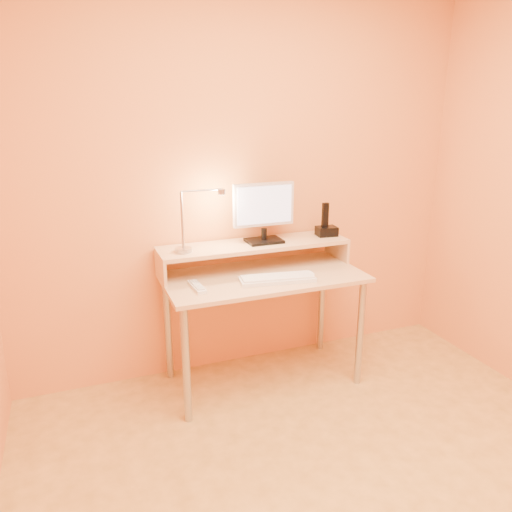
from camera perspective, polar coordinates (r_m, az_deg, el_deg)
name	(u,v)px	position (r m, az deg, el deg)	size (l,w,h in m)	color
wall_back	(245,180)	(3.13, -1.32, 8.84)	(3.00, 0.04, 2.50)	#DB8843
desk_leg_fl	(186,366)	(2.75, -8.12, -12.52)	(0.04, 0.04, 0.69)	#A5A5AD
desk_leg_fr	(360,333)	(3.14, 12.01, -8.78)	(0.04, 0.04, 0.69)	#A5A5AD
desk_leg_bl	(168,328)	(3.19, -10.20, -8.27)	(0.04, 0.04, 0.69)	#A5A5AD
desk_leg_br	(322,304)	(3.53, 7.64, -5.55)	(0.04, 0.04, 0.69)	#A5A5AD
desk_lower	(263,277)	(2.97, 0.85, -2.42)	(1.20, 0.60, 0.03)	tan
shelf_riser_left	(160,268)	(2.93, -11.05, -1.38)	(0.02, 0.30, 0.14)	tan
shelf_riser_right	(337,248)	(3.33, 9.38, 0.95)	(0.02, 0.30, 0.14)	tan
desk_shelf	(254,245)	(3.05, -0.19, 1.29)	(1.20, 0.30, 0.03)	tan
monitor_foot	(264,241)	(3.07, 0.94, 1.79)	(0.22, 0.16, 0.02)	black
monitor_neck	(264,234)	(3.06, 0.95, 2.59)	(0.04, 0.04, 0.07)	black
monitor_panel	(264,204)	(3.03, 0.89, 6.02)	(0.39, 0.04, 0.27)	silver
monitor_back	(262,204)	(3.05, 0.73, 6.10)	(0.35, 0.01, 0.23)	black
monitor_screen	(265,205)	(3.01, 1.02, 5.96)	(0.35, 0.00, 0.23)	silver
lamp_base	(183,250)	(2.89, -8.43, 0.71)	(0.10, 0.10, 0.03)	#A5A5AD
lamp_post	(182,220)	(2.85, -8.59, 4.13)	(0.01, 0.01, 0.33)	#A5A5AD
lamp_arm	(201,190)	(2.85, -6.36, 7.59)	(0.01, 0.01, 0.24)	#A5A5AD
lamp_head	(222,192)	(2.88, -4.03, 7.46)	(0.04, 0.04, 0.03)	#A5A5AD
lamp_bulb	(222,194)	(2.88, -4.02, 7.15)	(0.03, 0.03, 0.00)	#FFEAC6
phone_dock	(327,231)	(3.25, 8.20, 2.88)	(0.13, 0.10, 0.06)	black
phone_handset	(325,215)	(3.22, 8.05, 4.75)	(0.04, 0.03, 0.16)	black
phone_led	(336,232)	(3.23, 9.34, 2.73)	(0.01, 0.00, 0.04)	#3348FF
keyboard	(277,279)	(2.86, 2.50, -2.71)	(0.44, 0.14, 0.02)	silver
mouse	(309,274)	(2.95, 6.21, -2.06)	(0.06, 0.10, 0.03)	white
remote_control	(197,287)	(2.77, -6.87, -3.58)	(0.05, 0.20, 0.02)	silver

